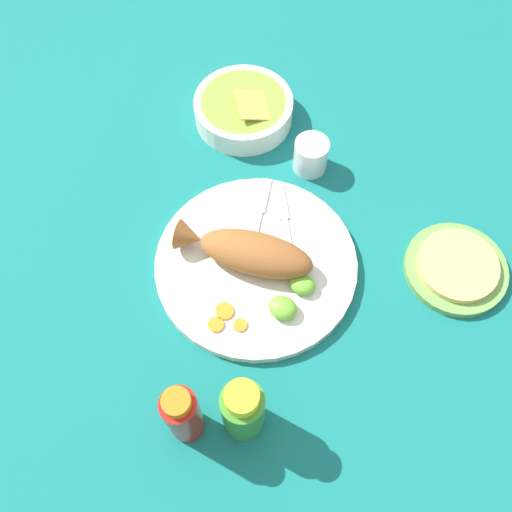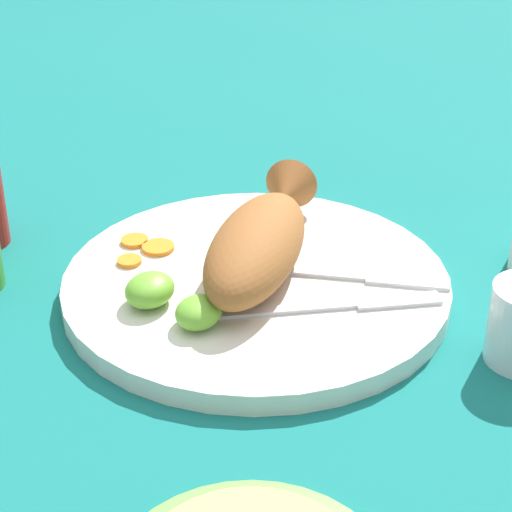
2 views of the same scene
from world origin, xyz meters
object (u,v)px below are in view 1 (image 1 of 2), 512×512
at_px(fork_far, 285,224).
at_px(hot_sauce_bottle_green, 243,410).
at_px(main_plate, 256,264).
at_px(hot_sauce_bottle_red, 183,415).
at_px(guacamole_bowl, 244,109).
at_px(fried_fish, 248,252).
at_px(salt_cup, 311,157).
at_px(tortilla_plate, 455,269).
at_px(fork_near, 259,217).

relative_size(fork_far, hot_sauce_bottle_green, 1.14).
bearing_deg(fork_far, main_plate, 137.65).
xyz_separation_m(hot_sauce_bottle_red, guacamole_bowl, (-0.16, 0.56, -0.04)).
distance_m(fried_fish, fork_far, 0.10).
xyz_separation_m(salt_cup, tortilla_plate, (0.30, -0.10, -0.02)).
height_order(fork_near, hot_sauce_bottle_green, hot_sauce_bottle_green).
xyz_separation_m(fork_near, guacamole_bowl, (-0.12, 0.20, 0.01)).
bearing_deg(fork_far, tortilla_plate, -113.28).
xyz_separation_m(main_plate, fork_near, (-0.03, 0.08, 0.01)).
bearing_deg(fried_fish, salt_cup, 77.12).
bearing_deg(hot_sauce_bottle_red, fork_far, 89.57).
bearing_deg(fried_fish, hot_sauce_bottle_green, -75.33).
bearing_deg(main_plate, salt_cup, 88.34).
distance_m(fork_far, hot_sauce_bottle_red, 0.36).
relative_size(guacamole_bowl, tortilla_plate, 1.10).
height_order(fork_far, salt_cup, salt_cup).
bearing_deg(fork_near, hot_sauce_bottle_red, 174.03).
distance_m(main_plate, salt_cup, 0.23).
xyz_separation_m(hot_sauce_bottle_red, hot_sauce_bottle_green, (0.07, 0.04, -0.00)).
bearing_deg(hot_sauce_bottle_green, salt_cup, 99.52).
bearing_deg(salt_cup, fried_fish, -94.94).
height_order(main_plate, tortilla_plate, main_plate).
distance_m(fork_far, guacamole_bowl, 0.26).
bearing_deg(fried_fish, fork_far, 63.04).
bearing_deg(guacamole_bowl, fork_near, -59.57).
distance_m(fork_near, hot_sauce_bottle_green, 0.34).
height_order(main_plate, guacamole_bowl, guacamole_bowl).
bearing_deg(hot_sauce_bottle_red, salt_cup, 90.84).
bearing_deg(fork_near, hot_sauce_bottle_green, -173.11).
bearing_deg(fork_far, hot_sauce_bottle_red, 148.35).
xyz_separation_m(hot_sauce_bottle_red, salt_cup, (-0.01, 0.50, -0.04)).
relative_size(salt_cup, tortilla_plate, 0.38).
bearing_deg(salt_cup, hot_sauce_bottle_red, -89.16).
height_order(fork_far, hot_sauce_bottle_red, hot_sauce_bottle_red).
height_order(guacamole_bowl, tortilla_plate, guacamole_bowl).
xyz_separation_m(main_plate, guacamole_bowl, (-0.15, 0.28, 0.02)).
xyz_separation_m(fried_fish, salt_cup, (0.02, 0.23, -0.02)).
bearing_deg(guacamole_bowl, hot_sauce_bottle_red, -73.69).
xyz_separation_m(fork_near, fork_far, (0.05, 0.01, 0.00)).
bearing_deg(guacamole_bowl, main_plate, -62.16).
distance_m(fried_fish, salt_cup, 0.23).
relative_size(main_plate, hot_sauce_bottle_green, 2.27).
xyz_separation_m(hot_sauce_bottle_green, salt_cup, (-0.08, 0.46, -0.04)).
bearing_deg(hot_sauce_bottle_green, guacamole_bowl, 114.24).
bearing_deg(tortilla_plate, hot_sauce_bottle_red, -125.84).
height_order(main_plate, hot_sauce_bottle_red, hot_sauce_bottle_red).
bearing_deg(fried_fish, hot_sauce_bottle_red, -92.25).
height_order(fork_far, guacamole_bowl, guacamole_bowl).
bearing_deg(fried_fish, tortilla_plate, 13.91).
distance_m(main_plate, guacamole_bowl, 0.32).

